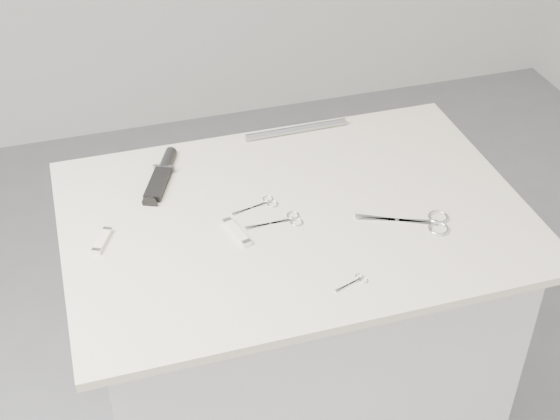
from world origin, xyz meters
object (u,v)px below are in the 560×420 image
object	(u,v)px
plinth	(293,359)
embroidery_scissors_b	(262,205)
pocket_knife_a	(102,241)
metal_rail	(296,130)
sheathed_knife	(163,173)
large_shears	(423,222)
pocket_knife_b	(237,232)
tiny_scissors	(354,282)
embroidery_scissors_a	(284,221)

from	to	relation	value
plinth	embroidery_scissors_b	xyz separation A→B (m)	(-0.06, 0.05, 0.47)
pocket_knife_a	metal_rail	xyz separation A→B (m)	(0.52, 0.30, 0.00)
embroidery_scissors_b	sheathed_knife	bearing A→B (deg)	123.47
plinth	embroidery_scissors_b	distance (m)	0.48
metal_rail	large_shears	bearing A→B (deg)	-70.76
sheathed_knife	pocket_knife_a	bearing A→B (deg)	165.17
pocket_knife_b	plinth	bearing A→B (deg)	-89.89
tiny_scissors	metal_rail	bearing A→B (deg)	65.42
embroidery_scissors_a	embroidery_scissors_b	bearing A→B (deg)	112.81
large_shears	tiny_scissors	world-z (taller)	large_shears
tiny_scissors	sheathed_knife	distance (m)	0.55
pocket_knife_a	embroidery_scissors_a	bearing A→B (deg)	-70.30
large_shears	embroidery_scissors_b	bearing A→B (deg)	177.09
metal_rail	pocket_knife_b	bearing A→B (deg)	-124.69
embroidery_scissors_a	pocket_knife_b	size ratio (longest dim) A/B	1.26
sheathed_knife	tiny_scissors	bearing A→B (deg)	-124.47
plinth	metal_rail	xyz separation A→B (m)	(0.10, 0.31, 0.48)
embroidery_scissors_b	pocket_knife_b	bearing A→B (deg)	-146.61
pocket_knife_b	embroidery_scissors_a	bearing A→B (deg)	-97.84
sheathed_knife	metal_rail	bearing A→B (deg)	-52.03
embroidery_scissors_a	embroidery_scissors_b	size ratio (longest dim) A/B	1.14
plinth	sheathed_knife	bearing A→B (deg)	138.57
large_shears	embroidery_scissors_b	xyz separation A→B (m)	(-0.31, 0.16, -0.00)
plinth	sheathed_knife	world-z (taller)	sheathed_knife
tiny_scissors	pocket_knife_a	size ratio (longest dim) A/B	0.94
plinth	pocket_knife_b	size ratio (longest dim) A/B	9.20
plinth	large_shears	size ratio (longest dim) A/B	4.63
large_shears	tiny_scissors	xyz separation A→B (m)	(-0.21, -0.13, -0.00)
embroidery_scissors_b	pocket_knife_a	distance (m)	0.35
tiny_scissors	plinth	bearing A→B (deg)	81.38
embroidery_scissors_b	metal_rail	bearing A→B (deg)	44.66
embroidery_scissors_a	metal_rail	distance (m)	0.36
large_shears	pocket_knife_a	size ratio (longest dim) A/B	2.51
plinth	tiny_scissors	xyz separation A→B (m)	(0.04, -0.25, 0.47)
embroidery_scissors_a	sheathed_knife	size ratio (longest dim) A/B	0.65
plinth	sheathed_knife	size ratio (longest dim) A/B	4.74
sheathed_knife	pocket_knife_a	distance (m)	0.26
large_shears	metal_rail	bearing A→B (deg)	133.31
large_shears	embroidery_scissors_a	xyz separation A→B (m)	(-0.28, 0.09, -0.00)
metal_rail	embroidery_scissors_a	bearing A→B (deg)	-111.71
large_shears	metal_rail	world-z (taller)	metal_rail
sheathed_knife	pocket_knife_b	xyz separation A→B (m)	(0.11, -0.26, -0.00)
embroidery_scissors_a	metal_rail	bearing A→B (deg)	67.48
large_shears	embroidery_scissors_b	world-z (taller)	large_shears
tiny_scissors	sheathed_knife	world-z (taller)	sheathed_knife
pocket_knife_b	pocket_knife_a	bearing A→B (deg)	64.68
embroidery_scissors_a	metal_rail	xyz separation A→B (m)	(0.13, 0.34, 0.01)
large_shears	tiny_scissors	distance (m)	0.25
pocket_knife_a	pocket_knife_b	xyz separation A→B (m)	(0.27, -0.05, 0.00)
plinth	embroidery_scissors_a	distance (m)	0.47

